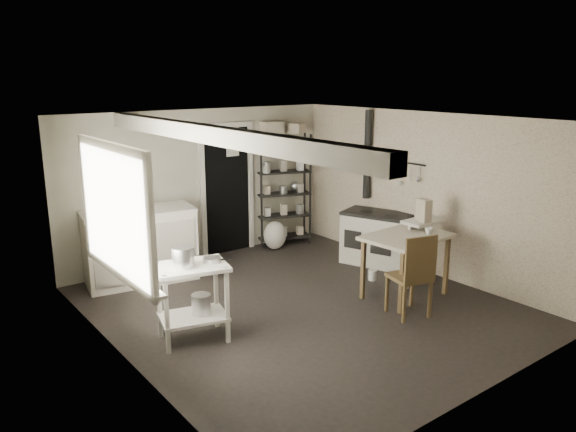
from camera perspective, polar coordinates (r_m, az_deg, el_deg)
floor at (r=7.06m, az=1.50°, el=-9.17°), size 5.00×5.00×0.00m
ceiling at (r=6.50m, az=1.63°, el=9.79°), size 5.00×5.00×0.00m
wall_back at (r=8.72m, az=-8.84°, el=3.13°), size 4.50×0.02×2.30m
wall_front at (r=5.08m, az=19.69°, el=-5.61°), size 4.50×0.02×2.30m
wall_left at (r=5.60m, az=-16.66°, el=-3.53°), size 0.02×5.00×2.30m
wall_right at (r=8.25m, az=13.81°, el=2.26°), size 0.02×5.00×2.30m
window at (r=5.70m, az=-17.36°, el=0.38°), size 0.12×1.76×1.28m
doorway at (r=8.95m, az=-6.18°, el=2.51°), size 0.96×0.10×2.08m
ceiling_beam at (r=5.83m, az=-7.67°, el=8.18°), size 0.18×5.00×0.18m
wallpaper_panel at (r=8.25m, az=13.76°, el=2.25°), size 0.01×5.00×2.30m
utensil_rail at (r=8.52m, az=10.57°, el=5.53°), size 0.06×1.20×0.44m
prep_table at (r=6.17m, az=-9.64°, el=-8.90°), size 0.85×0.70×0.85m
stockpot at (r=5.94m, az=-10.61°, el=-4.28°), size 0.28×0.28×0.26m
saucepan at (r=6.07m, az=-7.72°, el=-4.67°), size 0.23×0.23×0.11m
bucket at (r=6.21m, az=-8.81°, el=-8.86°), size 0.26×0.26×0.23m
base_cabinets at (r=8.00m, az=-14.77°, el=-3.28°), size 1.64×0.91×1.02m
mixing_bowl at (r=7.81m, az=-14.34°, el=0.09°), size 0.35×0.35×0.07m
counter_cup at (r=7.69m, az=-17.02°, el=-0.21°), size 0.16×0.16×0.10m
shelf_rack at (r=9.37m, az=-0.46°, el=2.81°), size 0.94×0.63×1.86m
shelf_jar at (r=9.10m, az=-2.24°, el=5.10°), size 0.10×0.10×0.18m
storage_box_a at (r=9.09m, az=-1.69°, el=9.21°), size 0.33×0.29×0.21m
storage_box_b at (r=9.34m, az=0.82°, el=9.23°), size 0.33×0.32×0.16m
stove at (r=8.56m, az=9.04°, el=-1.98°), size 0.88×1.14×0.79m
stovepipe at (r=8.82m, az=8.08°, el=6.17°), size 0.12×0.12×1.39m
side_ledge at (r=7.84m, az=13.43°, el=-3.78°), size 0.60×0.33×0.91m
oats_box at (r=7.60m, az=13.61°, el=0.18°), size 0.16×0.22×0.30m
work_table at (r=7.39m, az=11.82°, el=-5.23°), size 1.13×0.83×0.83m
table_cup at (r=7.35m, az=14.08°, el=-1.99°), size 0.11×0.11×0.09m
chair at (r=6.81m, az=12.21°, el=-6.02°), size 0.52×0.53×1.03m
flour_sack at (r=9.21m, az=-1.33°, el=-1.93°), size 0.48×0.44×0.47m
floor_crock at (r=7.98m, az=8.58°, el=-5.93°), size 0.15×0.15×0.15m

